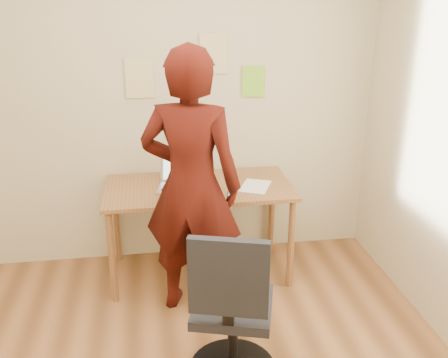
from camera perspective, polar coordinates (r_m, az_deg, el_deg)
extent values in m
cube|color=beige|center=(3.93, -7.97, 9.35)|extent=(3.50, 0.04, 2.70)
cube|color=olive|center=(3.75, -2.92, -1.02)|extent=(1.40, 0.70, 0.03)
cylinder|color=olive|center=(3.64, -12.66, -8.74)|extent=(0.05, 0.05, 0.71)
cylinder|color=olive|center=(3.76, 7.66, -7.38)|extent=(0.05, 0.05, 0.71)
cylinder|color=olive|center=(4.17, -12.21, -4.71)|extent=(0.05, 0.05, 0.71)
cylinder|color=olive|center=(4.27, 5.46, -3.65)|extent=(0.05, 0.05, 0.71)
cube|color=#B3B3BA|center=(3.68, -5.05, -1.12)|extent=(0.36, 0.29, 0.01)
cube|color=black|center=(3.68, -5.06, -0.99)|extent=(0.29, 0.18, 0.00)
cube|color=#B3B3BA|center=(3.77, -4.81, 1.32)|extent=(0.33, 0.13, 0.22)
cube|color=white|center=(3.77, -4.81, 1.32)|extent=(0.29, 0.11, 0.18)
cube|color=white|center=(3.75, 3.61, -0.81)|extent=(0.29, 0.34, 0.00)
cube|color=black|center=(3.58, 0.84, -1.77)|extent=(0.08, 0.13, 0.01)
cube|color=#3F4C59|center=(3.58, 0.84, -1.70)|extent=(0.07, 0.10, 0.00)
cube|color=#E1C686|center=(3.88, -9.66, 11.31)|extent=(0.21, 0.00, 0.30)
cube|color=#E1C686|center=(3.89, -1.22, 14.13)|extent=(0.21, 0.00, 0.30)
cube|color=#89CE2E|center=(3.97, 3.39, 11.05)|extent=(0.18, 0.00, 0.24)
cube|color=black|center=(2.89, 1.04, -14.35)|extent=(0.54, 0.54, 0.06)
cube|color=black|center=(2.55, 0.52, -11.22)|extent=(0.41, 0.16, 0.43)
cube|color=black|center=(2.68, 0.52, -15.18)|extent=(0.07, 0.05, 0.12)
cylinder|color=black|center=(3.03, 1.01, -17.99)|extent=(0.06, 0.06, 0.43)
imported|color=#3B0D08|center=(3.27, -3.76, -0.82)|extent=(0.78, 0.63, 1.83)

